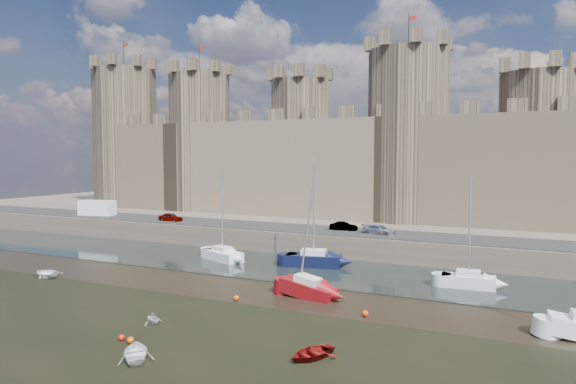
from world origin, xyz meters
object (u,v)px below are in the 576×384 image
Objects in this scene: car_1 at (344,226)px; sailboat_0 at (223,254)px; van at (97,208)px; sailboat_4 at (308,288)px; car_0 at (171,217)px; car_2 at (379,230)px; sailboat_1 at (314,259)px; sailboat_2 at (468,279)px.

sailboat_0 is at bearing 130.72° from car_1.
sailboat_4 is (41.81, -18.60, -2.85)m from van.
van is (-13.99, 0.62, 0.55)m from car_0.
sailboat_4 is (-0.71, -18.81, -2.28)m from car_2.
sailboat_0 is 0.88× the size of sailboat_4.
car_1 is 0.34× the size of sailboat_0.
car_1 is 0.84× the size of car_2.
car_1 is 20.30m from sailboat_4.
car_1 is at bearing -84.27° from car_0.
sailboat_1 reaches higher than car_0.
sailboat_1 is (10.12, 1.36, 0.11)m from sailboat_0.
sailboat_4 reaches higher than sailboat_2.
car_2 is 18.96m from sailboat_4.
van is at bearing 102.34° from car_2.
car_2 is at bearing 131.54° from sailboat_2.
sailboat_1 is 1.03× the size of sailboat_4.
van is at bearing -176.80° from sailboat_0.
car_0 is 40.44m from sailboat_2.
car_2 is at bearing 48.81° from sailboat_1.
sailboat_2 is 14.15m from sailboat_4.
car_1 is 37.96m from van.
sailboat_2 reaches higher than car_0.
car_1 is at bearing 68.50° from sailboat_0.
sailboat_2 is (53.20, -10.21, -2.86)m from van.
sailboat_2 is at bearing 44.67° from sailboat_4.
sailboat_1 is (0.03, -9.29, -2.18)m from car_1.
car_0 is 16.61m from sailboat_0.
car_1 is at bearing 139.06° from sailboat_2.
sailboat_1 is (-4.55, -8.31, -2.20)m from car_2.
sailboat_2 is at bearing -132.63° from car_1.
sailboat_1 reaches higher than van.
car_0 is at bearing -12.59° from van.
car_0 reaches higher than car_1.
sailboat_4 is (27.82, -17.98, -2.30)m from car_0.
car_2 is 0.40× the size of sailboat_2.
sailboat_1 is at bearing 174.36° from car_1.
van is (-42.52, -0.22, 0.58)m from car_2.
car_0 is at bearing 169.44° from sailboat_0.
sailboat_4 is at bearing -147.82° from sailboat_2.
sailboat_0 reaches higher than car_0.
van reaches higher than car_2.
van is 54.25m from sailboat_2.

